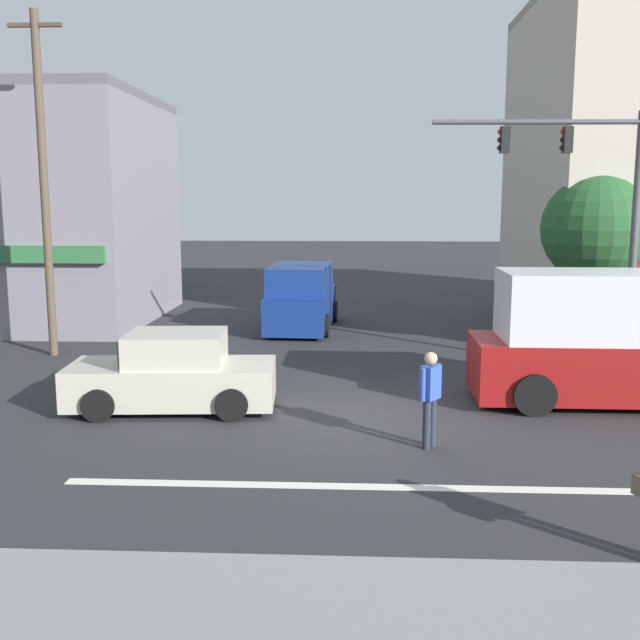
% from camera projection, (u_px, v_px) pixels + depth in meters
% --- Properties ---
extents(ground_plane, '(120.00, 120.00, 0.00)m').
position_uv_depth(ground_plane, '(363.00, 418.00, 14.53)').
color(ground_plane, '#2B2B2D').
extents(lane_marking_stripe, '(9.00, 0.24, 0.01)m').
position_uv_depth(lane_marking_stripe, '(365.00, 487.00, 11.08)').
color(lane_marking_stripe, silver).
rests_on(lane_marking_stripe, ground).
extents(building_left_block, '(10.37, 8.47, 7.69)m').
position_uv_depth(building_left_block, '(4.00, 209.00, 25.88)').
color(building_left_block, slate).
rests_on(building_left_block, ground).
extents(street_tree, '(2.90, 2.90, 4.86)m').
position_uv_depth(street_tree, '(596.00, 230.00, 20.00)').
color(street_tree, '#4C3823').
rests_on(street_tree, ground).
extents(utility_pole_near_left, '(1.40, 0.22, 8.97)m').
position_uv_depth(utility_pole_near_left, '(44.00, 182.00, 19.63)').
color(utility_pole_near_left, brown).
rests_on(utility_pole_near_left, ground).
extents(traffic_light_mast, '(4.89, 0.33, 6.20)m').
position_uv_depth(traffic_light_mast, '(595.00, 200.00, 17.43)').
color(traffic_light_mast, '#47474C').
rests_on(traffic_light_mast, ground).
extents(van_crossing_rightbound, '(2.25, 4.70, 2.11)m').
position_uv_depth(van_crossing_rightbound, '(302.00, 299.00, 24.20)').
color(van_crossing_rightbound, navy).
rests_on(van_crossing_rightbound, ground).
extents(box_truck_waiting_far, '(5.61, 2.27, 2.75)m').
position_uv_depth(box_truck_waiting_far, '(601.00, 344.00, 15.40)').
color(box_truck_waiting_far, maroon).
rests_on(box_truck_waiting_far, ground).
extents(sedan_crossing_leftbound, '(4.20, 2.09, 1.58)m').
position_uv_depth(sedan_crossing_leftbound, '(173.00, 375.00, 15.04)').
color(sedan_crossing_leftbound, '#B7B29E').
rests_on(sedan_crossing_leftbound, ground).
extents(pedestrian_mid_crossing, '(0.39, 0.47, 1.67)m').
position_uv_depth(pedestrian_mid_crossing, '(430.00, 394.00, 12.67)').
color(pedestrian_mid_crossing, '#232838').
rests_on(pedestrian_mid_crossing, ground).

